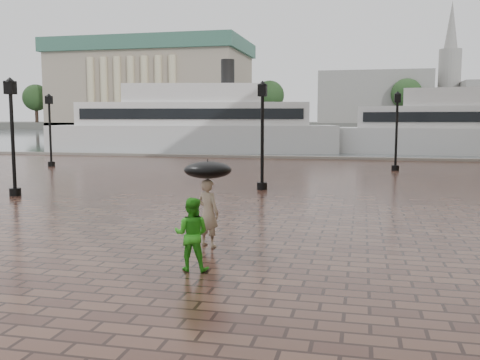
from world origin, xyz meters
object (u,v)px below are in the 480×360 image
(street_lamps, at_px, (187,132))
(ferry_far, at_px, (473,127))
(child_pedestrian, at_px, (192,234))
(adult_pedestrian, at_px, (208,213))
(ferry_near, at_px, (195,125))

(street_lamps, xyz_separation_m, ferry_far, (17.65, 22.64, -0.05))
(street_lamps, distance_m, ferry_far, 28.71)
(street_lamps, xyz_separation_m, child_pedestrian, (5.38, -15.78, -1.60))
(child_pedestrian, xyz_separation_m, ferry_far, (12.27, 38.41, 1.55))
(ferry_far, bearing_deg, child_pedestrian, -99.39)
(ferry_far, bearing_deg, adult_pedestrian, -100.62)
(street_lamps, xyz_separation_m, adult_pedestrian, (5.14, -13.80, -1.53))
(ferry_near, xyz_separation_m, ferry_far, (23.83, 1.98, -0.20))
(adult_pedestrian, height_order, child_pedestrian, adult_pedestrian)
(adult_pedestrian, bearing_deg, street_lamps, -47.06)
(adult_pedestrian, relative_size, child_pedestrian, 1.10)
(child_pedestrian, height_order, ferry_near, ferry_near)
(adult_pedestrian, bearing_deg, ferry_far, -86.43)
(adult_pedestrian, distance_m, child_pedestrian, 1.99)
(ferry_near, distance_m, ferry_far, 23.92)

